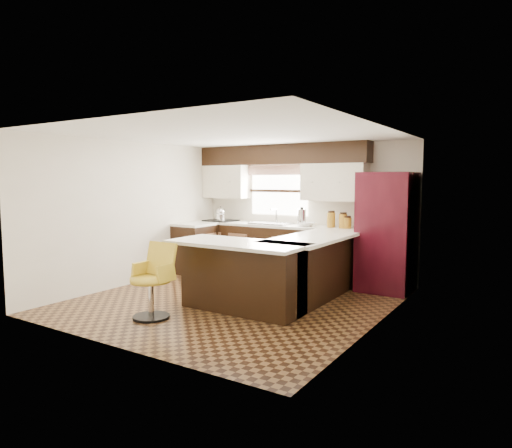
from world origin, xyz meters
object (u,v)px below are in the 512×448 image
Objects in this scene: bar_chair at (150,281)px; peninsula_long at (309,270)px; refrigerator at (387,232)px; peninsula_return at (243,278)px.

peninsula_long is at bearing 55.96° from bar_chair.
peninsula_long is 2.04× the size of bar_chair.
peninsula_long is 1.49m from refrigerator.
peninsula_long is 2.31m from bar_chair.
bar_chair is (-1.31, -1.90, 0.03)m from peninsula_long.
refrigerator is 3.74m from bar_chair.
refrigerator reaches higher than peninsula_long.
peninsula_long is at bearing -123.57° from refrigerator.
bar_chair reaches higher than peninsula_return.
bar_chair is (-2.09, -3.07, -0.46)m from refrigerator.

